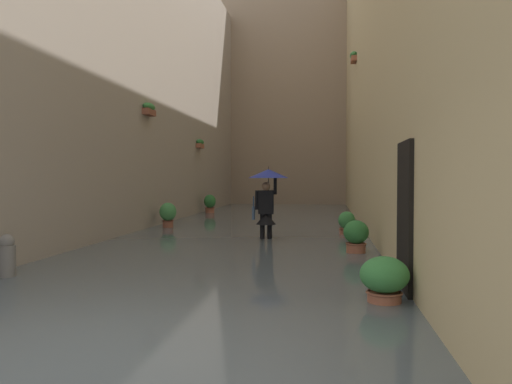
% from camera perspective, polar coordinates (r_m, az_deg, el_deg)
% --- Properties ---
extents(ground_plane, '(60.62, 60.62, 0.00)m').
position_cam_1_polar(ground_plane, '(16.82, 0.48, -4.12)').
color(ground_plane, gray).
extents(flood_water, '(7.22, 30.25, 0.16)m').
position_cam_1_polar(flood_water, '(16.81, 0.48, -3.86)').
color(flood_water, '#515B60').
rests_on(flood_water, ground_plane).
extents(building_facade_left, '(2.04, 28.25, 12.68)m').
position_cam_1_polar(building_facade_left, '(17.34, 14.73, 17.13)').
color(building_facade_left, tan).
rests_on(building_facade_left, ground_plane).
extents(building_facade_right, '(2.04, 28.25, 10.67)m').
position_cam_1_polar(building_facade_right, '(18.08, -12.90, 13.23)').
color(building_facade_right, '#A89989').
rests_on(building_facade_right, ground_plane).
extents(building_facade_far, '(10.02, 1.80, 13.87)m').
position_cam_1_polar(building_facade_far, '(30.15, 3.68, 11.71)').
color(building_facade_far, gray).
rests_on(building_facade_far, ground_plane).
extents(person_wading, '(1.01, 1.01, 1.97)m').
position_cam_1_polar(person_wading, '(12.83, 1.24, 0.21)').
color(person_wading, black).
rests_on(person_wading, ground_plane).
extents(potted_plant_far_right, '(0.52, 0.52, 0.91)m').
position_cam_1_polar(potted_plant_far_right, '(16.03, -9.72, -2.51)').
color(potted_plant_far_right, brown).
rests_on(potted_plant_far_right, ground_plane).
extents(potted_plant_near_right, '(0.50, 0.50, 0.94)m').
position_cam_1_polar(potted_plant_near_right, '(22.08, -5.13, -1.37)').
color(potted_plant_near_right, '#9E563D').
rests_on(potted_plant_near_right, ground_plane).
extents(potted_plant_near_left, '(0.61, 0.61, 0.72)m').
position_cam_1_polar(potted_plant_near_left, '(6.69, 14.03, -9.57)').
color(potted_plant_near_left, '#9E563D').
rests_on(potted_plant_near_left, ground_plane).
extents(potted_plant_far_left, '(0.46, 0.46, 0.77)m').
position_cam_1_polar(potted_plant_far_left, '(14.12, 10.01, -3.62)').
color(potted_plant_far_left, '#9E563D').
rests_on(potted_plant_far_left, ground_plane).
extents(potted_plant_mid_left, '(0.52, 0.52, 0.82)m').
position_cam_1_polar(potted_plant_mid_left, '(10.79, 11.01, -5.02)').
color(potted_plant_mid_left, '#9E563D').
rests_on(potted_plant_mid_left, ground_plane).
extents(mooring_bollard, '(0.27, 0.27, 0.82)m').
position_cam_1_polar(mooring_bollard, '(8.99, -25.87, -6.83)').
color(mooring_bollard, slate).
rests_on(mooring_bollard, ground_plane).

